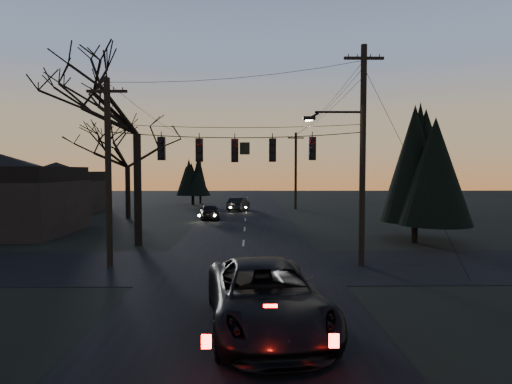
{
  "coord_description": "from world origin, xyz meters",
  "views": [
    {
      "loc": [
        0.36,
        -9.36,
        4.4
      ],
      "look_at": [
        0.62,
        7.85,
        3.5
      ],
      "focal_mm": 30.0,
      "sensor_mm": 36.0,
      "label": 1
    }
  ],
  "objects_px": {
    "evergreen_right": "(416,170)",
    "sedan_oncoming_b": "(239,204)",
    "utility_pole_left": "(110,266)",
    "utility_pole_far_l": "(200,204)",
    "bare_tree_left": "(136,88)",
    "suv_near": "(266,297)",
    "sedan_oncoming_a": "(209,211)",
    "utility_pole_right": "(361,265)",
    "utility_pole_far_r": "(296,209)"
  },
  "relations": [
    {
      "from": "utility_pole_far_l",
      "to": "sedan_oncoming_b",
      "type": "distance_m",
      "value": 11.1
    },
    {
      "from": "utility_pole_left",
      "to": "utility_pole_far_l",
      "type": "relative_size",
      "value": 1.06
    },
    {
      "from": "bare_tree_left",
      "to": "sedan_oncoming_a",
      "type": "relative_size",
      "value": 3.18
    },
    {
      "from": "bare_tree_left",
      "to": "suv_near",
      "type": "relative_size",
      "value": 1.99
    },
    {
      "from": "utility_pole_left",
      "to": "utility_pole_far_r",
      "type": "xyz_separation_m",
      "value": [
        11.5,
        28.0,
        0.0
      ]
    },
    {
      "from": "utility_pole_left",
      "to": "utility_pole_far_l",
      "type": "height_order",
      "value": "utility_pole_left"
    },
    {
      "from": "evergreen_right",
      "to": "sedan_oncoming_b",
      "type": "distance_m",
      "value": 23.27
    },
    {
      "from": "utility_pole_far_r",
      "to": "bare_tree_left",
      "type": "relative_size",
      "value": 0.66
    },
    {
      "from": "utility_pole_left",
      "to": "evergreen_right",
      "type": "height_order",
      "value": "evergreen_right"
    },
    {
      "from": "utility_pole_far_r",
      "to": "sedan_oncoming_a",
      "type": "xyz_separation_m",
      "value": [
        -8.7,
        -9.53,
        0.69
      ]
    },
    {
      "from": "suv_near",
      "to": "sedan_oncoming_a",
      "type": "distance_m",
      "value": 26.54
    },
    {
      "from": "evergreen_right",
      "to": "suv_near",
      "type": "distance_m",
      "value": 17.18
    },
    {
      "from": "utility_pole_left",
      "to": "sedan_oncoming_b",
      "type": "bearing_deg",
      "value": 78.78
    },
    {
      "from": "utility_pole_far_l",
      "to": "evergreen_right",
      "type": "height_order",
      "value": "evergreen_right"
    },
    {
      "from": "bare_tree_left",
      "to": "sedan_oncoming_b",
      "type": "bearing_deg",
      "value": 75.73
    },
    {
      "from": "utility_pole_far_r",
      "to": "sedan_oncoming_a",
      "type": "distance_m",
      "value": 12.92
    },
    {
      "from": "sedan_oncoming_a",
      "to": "bare_tree_left",
      "type": "bearing_deg",
      "value": 68.62
    },
    {
      "from": "utility_pole_far_r",
      "to": "utility_pole_right",
      "type": "bearing_deg",
      "value": -90.0
    },
    {
      "from": "utility_pole_right",
      "to": "utility_pole_left",
      "type": "distance_m",
      "value": 11.5
    },
    {
      "from": "sedan_oncoming_a",
      "to": "sedan_oncoming_b",
      "type": "xyz_separation_m",
      "value": [
        2.4,
        7.75,
        0.02
      ]
    },
    {
      "from": "utility_pole_right",
      "to": "suv_near",
      "type": "relative_size",
      "value": 1.54
    },
    {
      "from": "utility_pole_left",
      "to": "evergreen_right",
      "type": "relative_size",
      "value": 1.13
    },
    {
      "from": "utility_pole_far_l",
      "to": "bare_tree_left",
      "type": "xyz_separation_m",
      "value": [
        -0.1,
        -30.62,
        9.04
      ]
    },
    {
      "from": "evergreen_right",
      "to": "sedan_oncoming_b",
      "type": "relative_size",
      "value": 1.74
    },
    {
      "from": "utility_pole_far_r",
      "to": "utility_pole_left",
      "type": "bearing_deg",
      "value": -112.33
    },
    {
      "from": "utility_pole_right",
      "to": "utility_pole_far_r",
      "type": "height_order",
      "value": "utility_pole_right"
    },
    {
      "from": "utility_pole_far_l",
      "to": "utility_pole_right",
      "type": "bearing_deg",
      "value": -72.28
    },
    {
      "from": "suv_near",
      "to": "bare_tree_left",
      "type": "bearing_deg",
      "value": 110.71
    },
    {
      "from": "utility_pole_far_r",
      "to": "utility_pole_far_l",
      "type": "relative_size",
      "value": 1.06
    },
    {
      "from": "utility_pole_far_r",
      "to": "bare_tree_left",
      "type": "height_order",
      "value": "bare_tree_left"
    },
    {
      "from": "utility_pole_right",
      "to": "utility_pole_far_r",
      "type": "bearing_deg",
      "value": 90.0
    },
    {
      "from": "utility_pole_far_l",
      "to": "bare_tree_left",
      "type": "relative_size",
      "value": 0.62
    },
    {
      "from": "bare_tree_left",
      "to": "sedan_oncoming_a",
      "type": "bearing_deg",
      "value": 77.51
    },
    {
      "from": "utility_pole_left",
      "to": "evergreen_right",
      "type": "distance_m",
      "value": 17.97
    },
    {
      "from": "utility_pole_far_r",
      "to": "sedan_oncoming_a",
      "type": "height_order",
      "value": "utility_pole_far_r"
    },
    {
      "from": "utility_pole_far_l",
      "to": "suv_near",
      "type": "bearing_deg",
      "value": -81.17
    },
    {
      "from": "evergreen_right",
      "to": "bare_tree_left",
      "type": "bearing_deg",
      "value": -177.49
    },
    {
      "from": "bare_tree_left",
      "to": "suv_near",
      "type": "bearing_deg",
      "value": -62.31
    },
    {
      "from": "utility_pole_far_l",
      "to": "utility_pole_far_r",
      "type": "bearing_deg",
      "value": -34.82
    },
    {
      "from": "sedan_oncoming_b",
      "to": "utility_pole_far_r",
      "type": "bearing_deg",
      "value": -151.26
    },
    {
      "from": "utility_pole_right",
      "to": "suv_near",
      "type": "bearing_deg",
      "value": -121.18
    },
    {
      "from": "evergreen_right",
      "to": "sedan_oncoming_a",
      "type": "height_order",
      "value": "evergreen_right"
    },
    {
      "from": "utility_pole_right",
      "to": "utility_pole_left",
      "type": "height_order",
      "value": "utility_pole_right"
    },
    {
      "from": "bare_tree_left",
      "to": "utility_pole_right",
      "type": "bearing_deg",
      "value": -24.9
    },
    {
      "from": "evergreen_right",
      "to": "sedan_oncoming_a",
      "type": "xyz_separation_m",
      "value": [
        -13.53,
        12.37,
        -3.67
      ]
    },
    {
      "from": "suv_near",
      "to": "sedan_oncoming_a",
      "type": "relative_size",
      "value": 1.59
    },
    {
      "from": "bare_tree_left",
      "to": "suv_near",
      "type": "height_order",
      "value": "bare_tree_left"
    },
    {
      "from": "evergreen_right",
      "to": "utility_pole_left",
      "type": "bearing_deg",
      "value": -159.51
    },
    {
      "from": "utility_pole_left",
      "to": "evergreen_right",
      "type": "bearing_deg",
      "value": 20.49
    },
    {
      "from": "utility_pole_left",
      "to": "bare_tree_left",
      "type": "xyz_separation_m",
      "value": [
        -0.1,
        5.38,
        9.04
      ]
    }
  ]
}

